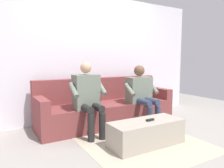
# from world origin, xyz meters

# --- Properties ---
(ground_plane) EXTENTS (8.00, 8.00, 0.00)m
(ground_plane) POSITION_xyz_m (0.00, 0.60, 0.00)
(ground_plane) COLOR gray
(back_wall) EXTENTS (4.86, 0.06, 2.43)m
(back_wall) POSITION_xyz_m (0.00, -0.62, 1.22)
(back_wall) COLOR silver
(back_wall) RESTS_ON ground
(couch) EXTENTS (2.50, 0.76, 0.83)m
(couch) POSITION_xyz_m (0.00, -0.13, 0.28)
(couch) COLOR brown
(couch) RESTS_ON ground
(coffee_table) EXTENTS (1.05, 0.43, 0.34)m
(coffee_table) POSITION_xyz_m (0.00, 1.04, 0.17)
(coffee_table) COLOR #A89E8E
(coffee_table) RESTS_ON ground
(person_left_seated) EXTENTS (0.60, 0.58, 1.08)m
(person_left_seated) POSITION_xyz_m (-0.52, 0.25, 0.60)
(person_left_seated) COLOR slate
(person_left_seated) RESTS_ON ground
(person_right_seated) EXTENTS (0.54, 0.55, 1.14)m
(person_right_seated) POSITION_xyz_m (0.52, 0.24, 0.63)
(person_right_seated) COLOR slate
(person_right_seated) RESTS_ON ground
(remote_black) EXTENTS (0.13, 0.05, 0.03)m
(remote_black) POSITION_xyz_m (-0.04, 1.07, 0.36)
(remote_black) COLOR black
(remote_black) RESTS_ON coffee_table
(floor_rug) EXTENTS (1.62, 1.78, 0.01)m
(floor_rug) POSITION_xyz_m (0.00, 0.88, 0.00)
(floor_rug) COLOR #B7AD93
(floor_rug) RESTS_ON ground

